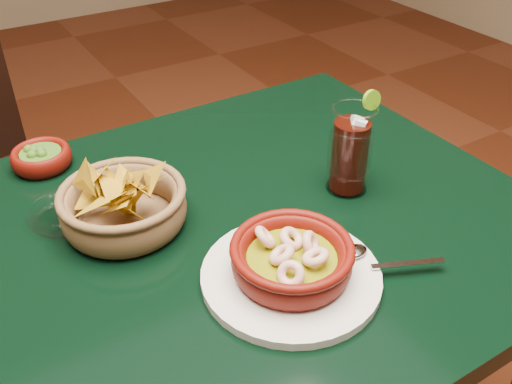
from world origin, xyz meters
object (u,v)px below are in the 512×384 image
shrimp_plate (292,263)px  cola_drink (350,150)px  chip_basket (123,205)px  dining_table (176,292)px

shrimp_plate → cola_drink: cola_drink is taller
chip_basket → cola_drink: size_ratio=1.31×
cola_drink → shrimp_plate: bearing=-147.0°
chip_basket → cola_drink: (0.36, -0.11, 0.04)m
chip_basket → cola_drink: cola_drink is taller
cola_drink → dining_table: bearing=176.6°
shrimp_plate → cola_drink: bearing=33.0°
dining_table → cola_drink: bearing=-3.4°
shrimp_plate → chip_basket: (-0.15, 0.24, 0.01)m
chip_basket → cola_drink: bearing=-16.2°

